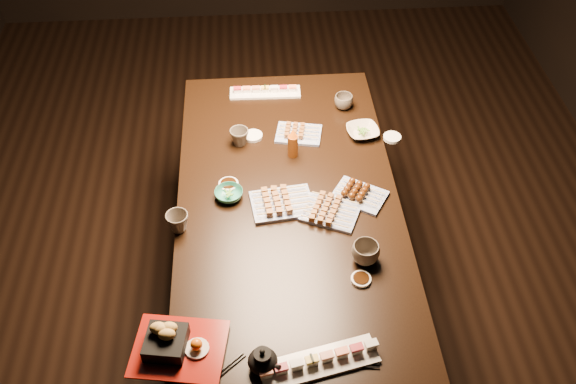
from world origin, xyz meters
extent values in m
plane|color=black|center=(0.00, 0.00, 0.00)|extent=(5.00, 5.00, 0.00)
cube|color=black|center=(0.03, -0.37, 0.38)|extent=(1.36, 1.98, 0.75)
imported|color=#298069|center=(-0.21, -0.32, 0.77)|extent=(0.13, 0.13, 0.04)
imported|color=#C0B39D|center=(0.39, 0.04, 0.77)|extent=(0.16, 0.16, 0.03)
imported|color=#51483E|center=(-0.41, -0.48, 0.79)|extent=(0.09, 0.09, 0.08)
imported|color=#51483E|center=(0.29, -0.68, 0.79)|extent=(0.14, 0.14, 0.08)
imported|color=#51483E|center=(-0.16, 0.02, 0.79)|extent=(0.11, 0.11, 0.08)
imported|color=#51483E|center=(0.33, 0.25, 0.78)|extent=(0.12, 0.12, 0.07)
cylinder|color=brown|center=(0.07, -0.07, 0.82)|extent=(0.06, 0.06, 0.14)
cylinder|color=white|center=(-0.21, -0.25, 0.76)|extent=(0.11, 0.11, 0.01)
cylinder|color=white|center=(0.52, 0.00, 0.76)|extent=(0.10, 0.10, 0.01)
cylinder|color=white|center=(0.26, -0.77, 0.76)|extent=(0.10, 0.10, 0.01)
cylinder|color=white|center=(-0.10, 0.06, 0.76)|extent=(0.10, 0.10, 0.01)
camera|label=1|loc=(-0.10, -2.17, 2.60)|focal=40.00mm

